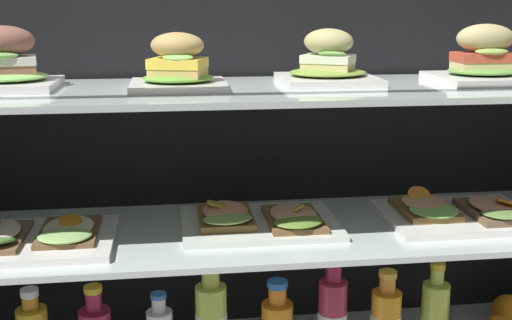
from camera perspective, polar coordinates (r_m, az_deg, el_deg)
The scene contains 15 objects.
case_frame at distance 1.51m, azimuth -0.72°, elevation 0.79°, with size 1.55×0.45×0.92m.
riser_lower_tier at distance 1.48m, azimuth 0.00°, elevation -12.20°, with size 1.49×0.38×0.31m.
shelf_lower_glass at distance 1.42m, azimuth 0.00°, elevation -6.30°, with size 1.51×0.40×0.01m, color silver.
riser_upper_tier at distance 1.37m, azimuth 0.00°, elevation -0.26°, with size 1.49×0.38×0.29m.
shelf_upper_glass at distance 1.34m, azimuth 0.00°, elevation 6.12°, with size 1.51×0.40×0.01m, color silver.
plated_roll_sandwich_mid_right at distance 1.41m, azimuth -21.18°, elevation 7.63°, with size 0.20×0.20×0.13m.
plated_roll_sandwich_near_right_corner at distance 1.33m, azimuth -6.87°, elevation 7.97°, with size 0.19×0.19×0.11m.
plated_roll_sandwich_right_of_center at distance 1.42m, azimuth 6.34°, elevation 8.25°, with size 0.20×0.20×0.12m.
plated_roll_sandwich_near_left_corner at distance 1.52m, azimuth 19.35°, elevation 8.13°, with size 0.21×0.21×0.13m.
open_sandwich_tray_left_of_center at distance 1.39m, azimuth -19.30°, elevation -6.44°, with size 0.34×0.25×0.05m.
open_sandwich_tray_center at distance 1.42m, azimuth 0.27°, elevation -5.24°, with size 0.34×0.26×0.06m.
open_sandwich_tray_near_right_corner at distance 1.53m, azimuth 17.46°, elevation -4.36°, with size 0.34×0.25×0.07m.
juice_bottle_front_fourth at distance 1.52m, azimuth 6.71°, elevation -13.79°, with size 0.07×0.07×0.25m.
juice_bottle_back_right at distance 1.61m, azimuth 15.45°, elevation -13.19°, with size 0.07×0.07×0.22m.
orange_fruit_near_left_post at distance 1.80m, azimuth 21.28°, elevation -12.24°, with size 0.08×0.08×0.08m, color orange.
Camera 1 is at (-0.18, -1.32, 0.84)m, focal length 45.56 mm.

